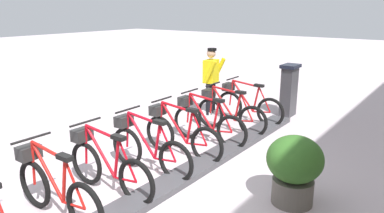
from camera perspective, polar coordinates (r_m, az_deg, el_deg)
The scene contains 12 objects.
ground_plane at distance 5.35m, azimuth -6.80°, elevation -14.15°, with size 60.00×60.00×0.00m, color beige.
dock_rail_base at distance 5.32m, azimuth -6.82°, elevation -13.68°, with size 0.44×9.22×0.10m, color #47474C.
payment_kiosk at distance 9.28m, azimuth 14.87°, elevation 2.60°, with size 0.36×0.52×1.28m.
bike_docked_0 at distance 8.60m, azimuth 8.51°, elevation 0.35°, with size 1.72×0.54×1.02m.
bike_docked_1 at distance 7.89m, azimuth 5.61°, elevation -0.91°, with size 1.72×0.54×1.02m.
bike_docked_2 at distance 7.21m, azimuth 2.14°, elevation -2.42°, with size 1.72×0.54×1.02m.
bike_docked_3 at distance 6.57m, azimuth -2.03°, elevation -4.21°, with size 1.72×0.54×1.02m.
bike_docked_4 at distance 5.97m, azimuth -7.10°, elevation -6.35°, with size 1.72×0.54×1.02m.
bike_docked_5 at distance 5.45m, azimuth -13.27°, elevation -8.85°, with size 1.72×0.54×1.02m.
bike_docked_6 at distance 5.01m, azimuth -20.74°, elevation -11.71°, with size 1.72×0.54×1.02m.
worker_near_rack at distance 9.03m, azimuth 3.02°, elevation 4.33°, with size 0.49×0.66×1.66m.
planter_bush at distance 5.17m, azimuth 15.67°, elevation -9.01°, with size 0.76×0.76×0.97m.
Camera 1 is at (-3.25, 3.35, 2.62)m, focal length 34.19 mm.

